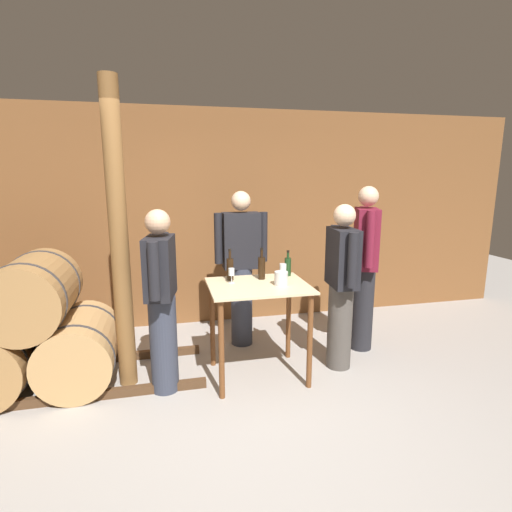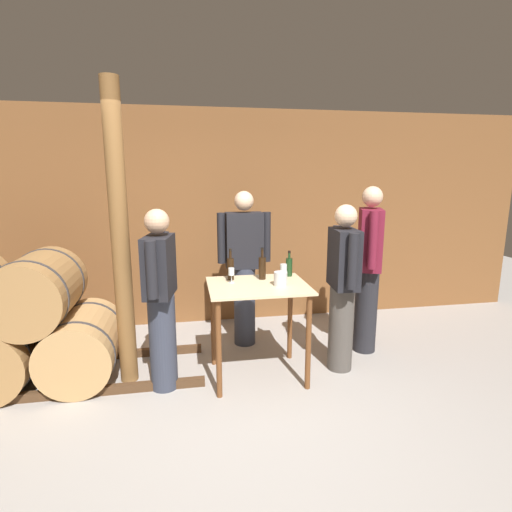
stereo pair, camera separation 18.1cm
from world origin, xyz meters
name	(u,v)px [view 1 (the left image)]	position (x,y,z in m)	size (l,w,h in m)	color
ground_plane	(260,433)	(0.00, 0.00, 0.00)	(14.00, 14.00, 0.00)	#9E9993
back_wall	(214,219)	(0.00, 2.45, 1.35)	(8.40, 0.05, 2.70)	brown
tasting_table	(258,304)	(0.20, 0.86, 0.72)	(0.92, 0.75, 0.91)	beige
wooden_post	(119,240)	(-1.01, 1.00, 1.35)	(0.16, 0.16, 2.70)	brown
wine_bottle_far_left	(230,268)	(-0.03, 1.08, 1.03)	(0.07, 0.07, 0.31)	black
wine_bottle_left	(262,267)	(0.27, 1.05, 1.03)	(0.07, 0.07, 0.31)	black
wine_bottle_center	(288,266)	(0.56, 1.12, 1.01)	(0.07, 0.07, 0.26)	#193819
wine_glass_near_left	(231,273)	(-0.04, 0.97, 1.01)	(0.06, 0.06, 0.14)	silver
wine_glass_near_center	(283,268)	(0.47, 1.00, 1.02)	(0.07, 0.07, 0.15)	silver
ice_bucket	(281,278)	(0.39, 0.80, 0.97)	(0.12, 0.12, 0.13)	silver
person_host	(365,265)	(1.45, 1.21, 0.95)	(0.34, 0.56, 1.79)	#232328
person_visitor_with_scarf	(241,265)	(0.19, 1.63, 0.92)	(0.59, 0.24, 1.73)	#333847
person_visitor_bearded	(342,284)	(1.03, 0.86, 0.86)	(0.25, 0.59, 1.63)	#4C4742
person_visitor_near_door	(161,298)	(-0.68, 0.80, 0.86)	(0.29, 0.58, 1.63)	#333847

